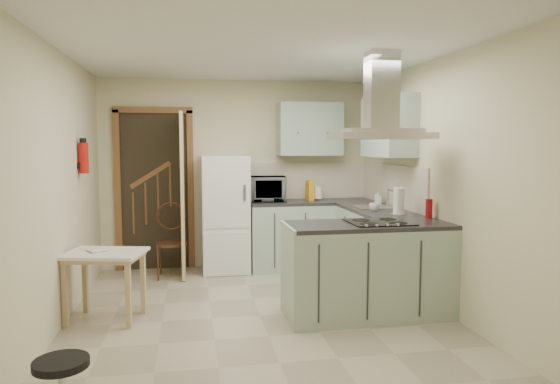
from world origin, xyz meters
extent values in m
plane|color=tan|center=(0.00, 0.00, 0.00)|extent=(4.20, 4.20, 0.00)
plane|color=silver|center=(0.00, 0.00, 2.50)|extent=(4.20, 4.20, 0.00)
plane|color=beige|center=(0.00, 2.10, 1.25)|extent=(3.60, 0.00, 3.60)
plane|color=beige|center=(-1.80, 0.00, 1.25)|extent=(0.00, 4.20, 4.20)
plane|color=beige|center=(1.80, 0.00, 1.25)|extent=(0.00, 4.20, 4.20)
cube|color=brown|center=(-1.10, 2.07, 1.05)|extent=(1.10, 0.12, 2.10)
cube|color=white|center=(-0.20, 1.80, 0.75)|extent=(0.60, 0.60, 1.50)
cube|color=#9EB2A0|center=(0.66, 1.80, 0.45)|extent=(1.08, 0.60, 0.90)
cube|color=#9EB2A0|center=(1.50, 1.12, 0.45)|extent=(0.60, 1.95, 0.90)
cube|color=beige|center=(0.96, 2.09, 1.15)|extent=(1.68, 0.02, 0.50)
cube|color=#9EB2A0|center=(0.95, 1.93, 1.85)|extent=(0.85, 0.35, 0.70)
cube|color=#9EB2A0|center=(1.62, 0.85, 1.85)|extent=(0.35, 0.90, 0.70)
cube|color=#9EB2A0|center=(1.02, -0.18, 0.45)|extent=(1.55, 0.65, 0.90)
cube|color=black|center=(1.12, -0.18, 0.91)|extent=(0.58, 0.50, 0.01)
cube|color=silver|center=(1.12, -0.18, 1.72)|extent=(0.90, 0.55, 0.10)
cube|color=silver|center=(1.50, 0.95, 0.91)|extent=(0.45, 0.40, 0.01)
cylinder|color=#B2140F|center=(-1.74, 0.90, 1.50)|extent=(0.10, 0.10, 0.32)
cube|color=tan|center=(-1.43, 0.13, 0.33)|extent=(0.80, 0.67, 0.65)
cube|color=#512E1B|center=(-0.88, 1.59, 0.42)|extent=(0.39, 0.39, 0.84)
imported|color=black|center=(0.31, 1.87, 1.06)|extent=(0.63, 0.46, 0.33)
cylinder|color=white|center=(1.05, 1.86, 1.00)|extent=(0.14, 0.14, 0.19)
cube|color=#F0A31C|center=(0.94, 1.85, 1.03)|extent=(0.08, 0.18, 0.27)
imported|color=#A19FAB|center=(1.67, 1.25, 0.99)|extent=(0.11, 0.11, 0.18)
cylinder|color=white|center=(1.54, 0.32, 1.05)|extent=(0.14, 0.14, 0.30)
imported|color=beige|center=(1.38, 0.62, 0.95)|extent=(0.13, 0.13, 0.09)
cylinder|color=#A60E15|center=(1.72, 0.00, 1.00)|extent=(0.07, 0.07, 0.20)
imported|color=maroon|center=(-1.58, 0.14, 0.70)|extent=(0.23, 0.25, 0.09)
camera|label=1|loc=(-0.64, -4.63, 1.63)|focal=32.00mm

